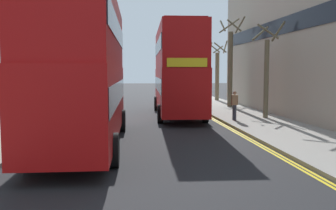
{
  "coord_description": "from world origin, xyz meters",
  "views": [
    {
      "loc": [
        -0.76,
        -0.56,
        2.85
      ],
      "look_at": [
        0.5,
        11.0,
        1.8
      ],
      "focal_mm": 39.89,
      "sensor_mm": 36.0,
      "label": 1
    }
  ],
  "objects": [
    {
      "name": "street_tree_mid",
      "position": [
        7.69,
        34.05,
        2.76
      ],
      "size": [
        1.83,
        1.85,
        5.55
      ],
      "color": "#6B6047",
      "rests_on": "sidewalk_right"
    },
    {
      "name": "double_decker_bus_away",
      "position": [
        -2.35,
        13.83,
        3.03
      ],
      "size": [
        2.98,
        10.86,
        5.64
      ],
      "color": "#B20F0F",
      "rests_on": "ground"
    },
    {
      "name": "pedestrian_far",
      "position": [
        5.17,
        19.6,
        0.99
      ],
      "size": [
        0.34,
        0.22,
        1.62
      ],
      "color": "#2D2D38",
      "rests_on": "sidewalk_right"
    },
    {
      "name": "kerb_line_inner",
      "position": [
        4.24,
        14.0,
        0.0
      ],
      "size": [
        0.1,
        56.0,
        0.01
      ],
      "primitive_type": "cube",
      "color": "yellow",
      "rests_on": "ground"
    },
    {
      "name": "street_tree_near",
      "position": [
        7.32,
        20.49,
        2.82
      ],
      "size": [
        1.65,
        1.64,
        5.54
      ],
      "color": "#6B6047",
      "rests_on": "sidewalk_right"
    },
    {
      "name": "kerb_line_outer",
      "position": [
        4.4,
        14.0,
        0.0
      ],
      "size": [
        0.1,
        56.0,
        0.01
      ],
      "primitive_type": "cube",
      "color": "yellow",
      "rests_on": "ground"
    },
    {
      "name": "sidewalk_right",
      "position": [
        6.5,
        16.0,
        0.07
      ],
      "size": [
        4.0,
        80.0,
        0.14
      ],
      "primitive_type": "cube",
      "color": "gray",
      "rests_on": "ground"
    },
    {
      "name": "street_tree_far",
      "position": [
        7.13,
        27.55,
        3.36
      ],
      "size": [
        1.66,
        1.67,
        6.86
      ],
      "color": "#6B6047",
      "rests_on": "sidewalk_right"
    },
    {
      "name": "double_decker_bus_oncoming",
      "position": [
        2.43,
        23.11,
        3.03
      ],
      "size": [
        3.15,
        10.9,
        5.64
      ],
      "color": "#B20F0F",
      "rests_on": "ground"
    }
  ]
}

